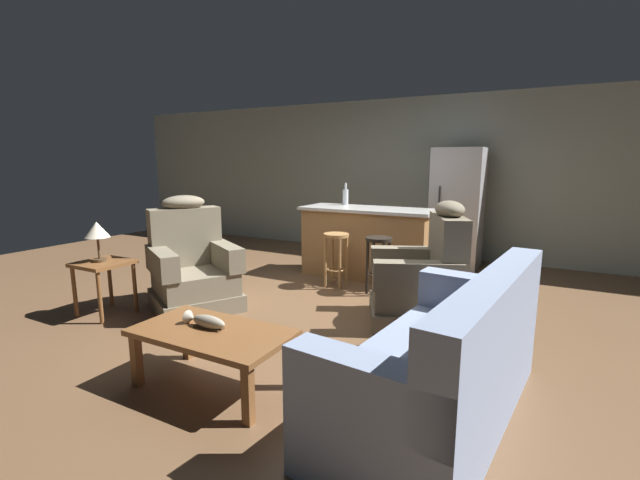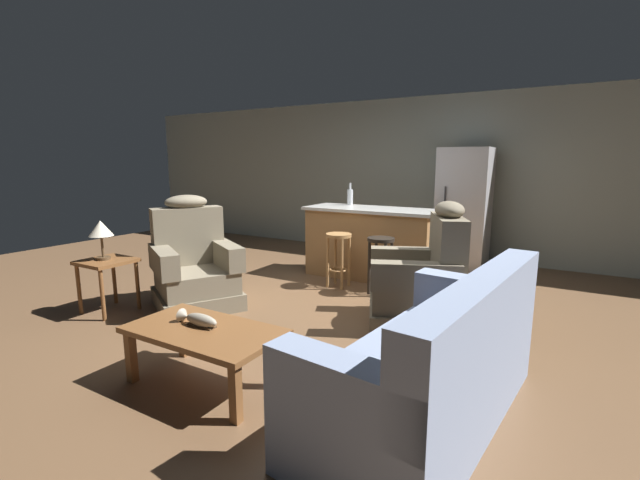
{
  "view_description": "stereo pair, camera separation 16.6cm",
  "coord_description": "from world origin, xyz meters",
  "views": [
    {
      "loc": [
        2.15,
        -3.99,
        1.56
      ],
      "look_at": [
        0.05,
        -0.1,
        0.75
      ],
      "focal_mm": 24.0,
      "sensor_mm": 36.0,
      "label": 1
    },
    {
      "loc": [
        2.29,
        -3.91,
        1.56
      ],
      "look_at": [
        0.05,
        -0.1,
        0.75
      ],
      "focal_mm": 24.0,
      "sensor_mm": 36.0,
      "label": 2
    }
  ],
  "objects": [
    {
      "name": "bottle_tall_green",
      "position": [
        -0.44,
        1.58,
        1.07
      ],
      "size": [
        0.08,
        0.08,
        0.31
      ],
      "color": "silver",
      "rests_on": "kitchen_island"
    },
    {
      "name": "kitchen_island",
      "position": [
        0.0,
        1.35,
        0.48
      ],
      "size": [
        1.8,
        0.7,
        0.95
      ],
      "color": "#9E7042",
      "rests_on": "ground_plane"
    },
    {
      "name": "ground_plane",
      "position": [
        0.0,
        0.0,
        0.0
      ],
      "size": [
        12.0,
        12.0,
        0.0
      ],
      "color": "brown"
    },
    {
      "name": "refrigerator",
      "position": [
        0.94,
        2.55,
        0.88
      ],
      "size": [
        0.7,
        0.69,
        1.76
      ],
      "color": "#B7B7BC",
      "rests_on": "ground_plane"
    },
    {
      "name": "end_table",
      "position": [
        -1.81,
        -1.31,
        0.46
      ],
      "size": [
        0.48,
        0.48,
        0.56
      ],
      "color": "brown",
      "rests_on": "ground_plane"
    },
    {
      "name": "couch",
      "position": [
        1.67,
        -1.51,
        0.34
      ],
      "size": [
        1.05,
        1.98,
        0.94
      ],
      "rotation": [
        0.0,
        0.0,
        3.03
      ],
      "color": "#8493B2",
      "rests_on": "ground_plane"
    },
    {
      "name": "back_wall",
      "position": [
        0.0,
        3.12,
        1.3
      ],
      "size": [
        12.0,
        0.05,
        2.6
      ],
      "color": "#939E93",
      "rests_on": "ground_plane"
    },
    {
      "name": "recliner_near_island",
      "position": [
        1.12,
        0.04,
        0.42
      ],
      "size": [
        1.11,
        1.11,
        1.2
      ],
      "rotation": [
        0.0,
        0.0,
        3.55
      ],
      "color": "#756B56",
      "rests_on": "ground_plane"
    },
    {
      "name": "coffee_table",
      "position": [
        0.17,
        -1.9,
        0.36
      ],
      "size": [
        1.1,
        0.6,
        0.42
      ],
      "color": "brown",
      "rests_on": "ground_plane"
    },
    {
      "name": "table_lamp",
      "position": [
        -1.84,
        -1.32,
        0.87
      ],
      "size": [
        0.24,
        0.24,
        0.41
      ],
      "color": "#4C3823",
      "rests_on": "end_table"
    },
    {
      "name": "bar_stool_right",
      "position": [
        0.4,
        0.72,
        0.47
      ],
      "size": [
        0.32,
        0.32,
        0.68
      ],
      "color": "black",
      "rests_on": "ground_plane"
    },
    {
      "name": "fish_figurine",
      "position": [
        0.09,
        -1.88,
        0.46
      ],
      "size": [
        0.34,
        0.1,
        0.1
      ],
      "color": "#4C3823",
      "rests_on": "coffee_table"
    },
    {
      "name": "bar_stool_left",
      "position": [
        -0.16,
        0.72,
        0.47
      ],
      "size": [
        0.32,
        0.32,
        0.68
      ],
      "color": "#A87A47",
      "rests_on": "ground_plane"
    },
    {
      "name": "recliner_near_lamp",
      "position": [
        -1.21,
        -0.69,
        0.42
      ],
      "size": [
        1.15,
        1.15,
        1.2
      ],
      "rotation": [
        0.0,
        0.0,
        -0.52
      ],
      "color": "#756B56",
      "rests_on": "ground_plane"
    }
  ]
}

